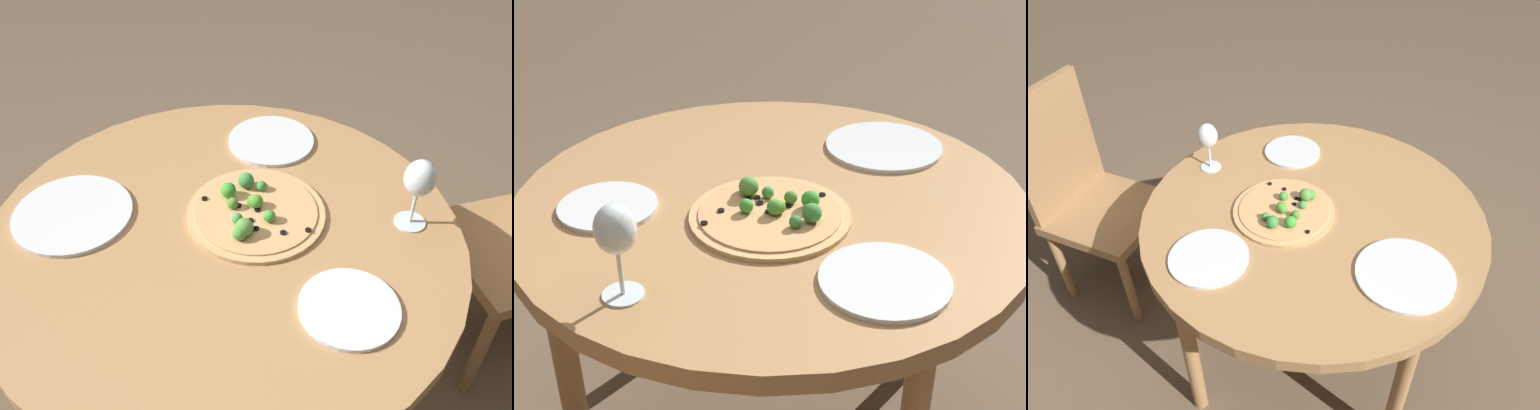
% 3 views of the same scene
% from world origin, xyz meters
% --- Properties ---
extents(dining_table, '(1.07, 1.07, 0.70)m').
position_xyz_m(dining_table, '(0.00, 0.00, 0.64)').
color(dining_table, '#A87A4C').
rests_on(dining_table, ground_plane).
extents(pizza, '(0.32, 0.32, 0.05)m').
position_xyz_m(pizza, '(0.09, 0.02, 0.71)').
color(pizza, tan).
rests_on(pizza, dining_table).
extents(wine_glass, '(0.07, 0.07, 0.17)m').
position_xyz_m(wine_glass, '(0.39, -0.16, 0.82)').
color(wine_glass, silver).
rests_on(wine_glass, dining_table).
extents(plate_near, '(0.27, 0.27, 0.01)m').
position_xyz_m(plate_near, '(-0.29, 0.21, 0.71)').
color(plate_near, silver).
rests_on(plate_near, dining_table).
extents(plate_far, '(0.20, 0.20, 0.01)m').
position_xyz_m(plate_far, '(0.13, -0.31, 0.71)').
color(plate_far, silver).
rests_on(plate_far, dining_table).
extents(plate_side, '(0.23, 0.23, 0.01)m').
position_xyz_m(plate_side, '(0.26, 0.26, 0.71)').
color(plate_side, silver).
rests_on(plate_side, dining_table).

